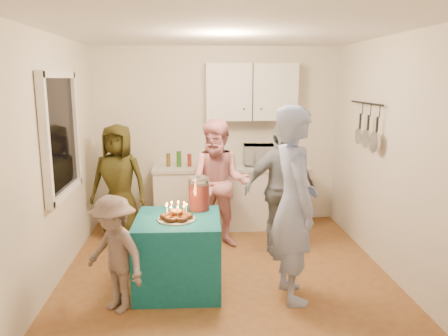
{
  "coord_description": "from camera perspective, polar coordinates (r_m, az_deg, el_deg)",
  "views": [
    {
      "loc": [
        -0.34,
        -4.46,
        2.14
      ],
      "look_at": [
        0.0,
        0.35,
        1.15
      ],
      "focal_mm": 35.0,
      "sensor_mm": 36.0,
      "label": 1
    }
  ],
  "objects": [
    {
      "name": "floor",
      "position": [
        4.95,
        0.29,
        -13.98
      ],
      "size": [
        4.0,
        4.0,
        0.0
      ],
      "primitive_type": "plane",
      "color": "brown",
      "rests_on": "ground"
    },
    {
      "name": "ceiling",
      "position": [
        4.49,
        0.33,
        17.49
      ],
      "size": [
        4.0,
        4.0,
        0.0
      ],
      "primitive_type": "plane",
      "color": "white",
      "rests_on": "floor"
    },
    {
      "name": "back_wall",
      "position": [
        6.52,
        -1.03,
        4.19
      ],
      "size": [
        3.6,
        3.6,
        0.0
      ],
      "primitive_type": "plane",
      "color": "silver",
      "rests_on": "floor"
    },
    {
      "name": "left_wall",
      "position": [
        4.76,
        -21.83,
        0.62
      ],
      "size": [
        4.0,
        4.0,
        0.0
      ],
      "primitive_type": "plane",
      "color": "silver",
      "rests_on": "floor"
    },
    {
      "name": "right_wall",
      "position": [
        5.01,
        21.29,
        1.17
      ],
      "size": [
        4.0,
        4.0,
        0.0
      ],
      "primitive_type": "plane",
      "color": "silver",
      "rests_on": "floor"
    },
    {
      "name": "window_night",
      "position": [
        5.0,
        -20.69,
        4.09
      ],
      "size": [
        0.04,
        1.0,
        1.2
      ],
      "primitive_type": "cube",
      "color": "black",
      "rests_on": "left_wall"
    },
    {
      "name": "counter",
      "position": [
        6.41,
        0.93,
        -3.87
      ],
      "size": [
        2.2,
        0.58,
        0.86
      ],
      "primitive_type": "cube",
      "color": "white",
      "rests_on": "floor"
    },
    {
      "name": "countertop",
      "position": [
        6.31,
        0.95,
        0.12
      ],
      "size": [
        2.24,
        0.62,
        0.05
      ],
      "primitive_type": "cube",
      "color": "beige",
      "rests_on": "counter"
    },
    {
      "name": "upper_cabinet",
      "position": [
        6.36,
        3.59,
        9.87
      ],
      "size": [
        1.3,
        0.3,
        0.8
      ],
      "primitive_type": "cube",
      "color": "white",
      "rests_on": "back_wall"
    },
    {
      "name": "pot_rack",
      "position": [
        5.58,
        17.73,
        5.51
      ],
      "size": [
        0.12,
        1.0,
        0.6
      ],
      "primitive_type": "cube",
      "color": "black",
      "rests_on": "right_wall"
    },
    {
      "name": "microwave",
      "position": [
        6.33,
        5.01,
        1.7
      ],
      "size": [
        0.55,
        0.39,
        0.29
      ],
      "primitive_type": "imported",
      "rotation": [
        0.0,
        0.0,
        -0.05
      ],
      "color": "white",
      "rests_on": "countertop"
    },
    {
      "name": "party_table",
      "position": [
        4.58,
        -5.97,
        -11.03
      ],
      "size": [
        0.87,
        0.87,
        0.76
      ],
      "primitive_type": "cube",
      "rotation": [
        0.0,
        0.0,
        -0.02
      ],
      "color": "#105E6D",
      "rests_on": "floor"
    },
    {
      "name": "donut_cake",
      "position": [
        4.37,
        -6.24,
        -5.62
      ],
      "size": [
        0.38,
        0.38,
        0.18
      ],
      "primitive_type": null,
      "color": "#381C0C",
      "rests_on": "party_table"
    },
    {
      "name": "punch_jar",
      "position": [
        4.66,
        -3.28,
        -3.47
      ],
      "size": [
        0.22,
        0.22,
        0.34
      ],
      "primitive_type": "cylinder",
      "color": "#B6130E",
      "rests_on": "party_table"
    },
    {
      "name": "man_birthday",
      "position": [
        4.25,
        9.11,
        -4.77
      ],
      "size": [
        0.52,
        0.73,
        1.9
      ],
      "primitive_type": "imported",
      "rotation": [
        0.0,
        0.0,
        1.66
      ],
      "color": "#95A6DA",
      "rests_on": "floor"
    },
    {
      "name": "woman_back_left",
      "position": [
        6.05,
        -13.59,
        -1.74
      ],
      "size": [
        0.84,
        0.63,
        1.55
      ],
      "primitive_type": "imported",
      "rotation": [
        0.0,
        0.0,
        -0.19
      ],
      "color": "brown",
      "rests_on": "floor"
    },
    {
      "name": "woman_back_center",
      "position": [
        5.55,
        -0.62,
        -2.13
      ],
      "size": [
        0.91,
        0.77,
        1.65
      ],
      "primitive_type": "imported",
      "rotation": [
        0.0,
        0.0,
        -0.2
      ],
      "color": "pink",
      "rests_on": "floor"
    },
    {
      "name": "woman_back_right",
      "position": [
        5.41,
        7.38,
        -2.67
      ],
      "size": [
        1.03,
        0.66,
        1.63
      ],
      "primitive_type": "imported",
      "rotation": [
        0.0,
        0.0,
        0.3
      ],
      "color": "#0F1F33",
      "rests_on": "floor"
    },
    {
      "name": "child_near_left",
      "position": [
        4.21,
        -14.1,
        -10.85
      ],
      "size": [
        0.81,
        0.78,
        1.11
      ],
      "primitive_type": "imported",
      "rotation": [
        0.0,
        0.0,
        -0.72
      ],
      "color": "#655551",
      "rests_on": "floor"
    }
  ]
}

